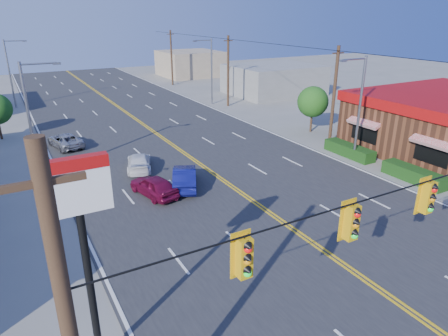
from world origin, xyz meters
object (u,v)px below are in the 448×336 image
car_white (139,163)px  car_magenta (154,187)px  signal_span (445,205)px  car_silver (65,141)px  pizza_hut_sign (81,224)px  car_blue (185,178)px

car_white → car_magenta: bearing=101.2°
signal_span → car_silver: signal_span is taller
car_silver → car_white: bearing=103.8°
pizza_hut_sign → car_blue: size_ratio=1.62×
car_white → signal_span: bearing=120.2°
car_silver → car_blue: bearing=102.0°
car_blue → car_silver: 13.90m
car_white → car_silver: bearing=-46.8°
signal_span → pizza_hut_sign: (-10.88, 4.00, 0.30)m
car_white → car_silver: car_silver is taller
car_magenta → car_white: 4.82m
car_blue → car_magenta: bearing=30.6°
car_magenta → car_blue: (2.22, 0.25, 0.04)m
car_magenta → car_blue: bearing=173.3°
pizza_hut_sign → car_blue: pizza_hut_sign is taller
car_blue → pizza_hut_sign: bearing=78.9°
car_magenta → car_silver: size_ratio=0.89×
signal_span → car_magenta: 16.68m
signal_span → pizza_hut_sign: signal_span is taller
pizza_hut_sign → car_white: bearing=67.8°
car_blue → car_silver: car_blue is taller
signal_span → car_silver: 29.85m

